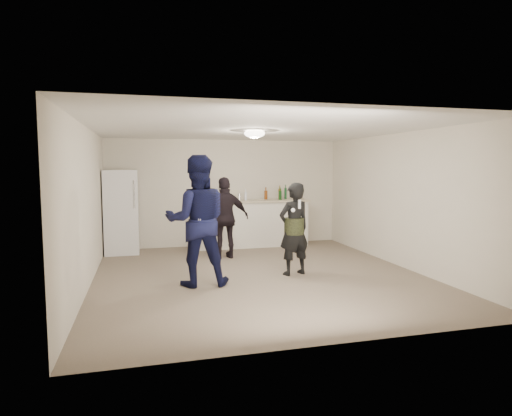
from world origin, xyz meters
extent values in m
plane|color=#6B5B4C|center=(0.00, 0.00, 0.00)|extent=(6.00, 6.00, 0.00)
plane|color=silver|center=(0.00, 0.00, 2.50)|extent=(6.00, 6.00, 0.00)
plane|color=beige|center=(0.00, 3.00, 1.25)|extent=(6.00, 0.00, 6.00)
plane|color=beige|center=(0.00, -3.00, 1.25)|extent=(6.00, 0.00, 6.00)
plane|color=beige|center=(-2.75, 0.00, 1.25)|extent=(0.00, 6.00, 6.00)
plane|color=beige|center=(2.75, 0.00, 1.25)|extent=(0.00, 6.00, 6.00)
cube|color=silver|center=(0.56, 2.67, 0.53)|extent=(2.60, 0.56, 1.05)
cube|color=beige|center=(0.56, 2.67, 1.07)|extent=(2.68, 0.64, 0.04)
cube|color=white|center=(-2.37, 2.60, 0.90)|extent=(0.70, 0.70, 1.80)
cylinder|color=silver|center=(-2.09, 2.23, 1.30)|extent=(0.02, 0.02, 0.60)
ellipsoid|color=white|center=(0.00, 0.30, 2.45)|extent=(0.36, 0.36, 0.16)
cylinder|color=silver|center=(0.23, 2.61, 1.18)|extent=(0.08, 0.08, 0.17)
imported|color=#101344|center=(-1.10, -0.33, 1.03)|extent=(1.05, 0.85, 2.05)
imported|color=black|center=(0.60, -0.11, 0.80)|extent=(0.66, 0.52, 1.60)
cylinder|color=#313B1B|center=(0.60, -0.11, 0.85)|extent=(0.34, 0.34, 0.28)
imported|color=black|center=(-0.30, 1.53, 0.83)|extent=(1.00, 0.47, 1.66)
cube|color=white|center=(-1.10, -0.61, 1.05)|extent=(0.04, 0.04, 0.15)
sphere|color=silver|center=(-0.98, -0.58, 0.98)|extent=(0.07, 0.07, 0.07)
cube|color=silver|center=(0.60, -0.36, 1.25)|extent=(0.04, 0.04, 0.15)
sphere|color=white|center=(0.50, -0.33, 1.15)|extent=(0.07, 0.07, 0.07)
cylinder|color=silver|center=(0.40, 2.67, 1.19)|extent=(0.07, 0.07, 0.19)
cylinder|color=#154B23|center=(1.43, 2.81, 1.22)|extent=(0.06, 0.06, 0.27)
cylinder|color=#124013|center=(1.23, 2.62, 1.20)|extent=(0.07, 0.07, 0.21)
cylinder|color=brown|center=(0.93, 2.81, 1.20)|extent=(0.08, 0.08, 0.21)
cylinder|color=brown|center=(1.28, 2.79, 1.22)|extent=(0.07, 0.07, 0.25)
camera|label=1|loc=(-1.90, -7.00, 1.87)|focal=30.00mm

